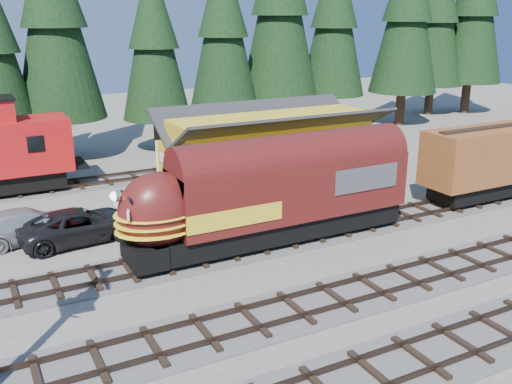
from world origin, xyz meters
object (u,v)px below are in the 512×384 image
pickup_truck_a (79,225)px  pickup_truck_b (27,225)px  locomotive (264,199)px  depot (272,147)px

pickup_truck_a → pickup_truck_b: size_ratio=1.04×
locomotive → pickup_truck_a: (-7.50, 4.59, -1.52)m
depot → pickup_truck_b: 13.99m
depot → pickup_truck_b: (-13.80, -0.69, -2.17)m
pickup_truck_a → pickup_truck_b: 2.54m
locomotive → pickup_truck_b: bearing=149.1°
locomotive → pickup_truck_a: bearing=148.5°
locomotive → pickup_truck_b: (-9.72, 5.81, -1.52)m
depot → pickup_truck_a: depot is taller
pickup_truck_a → depot: bearing=-86.5°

